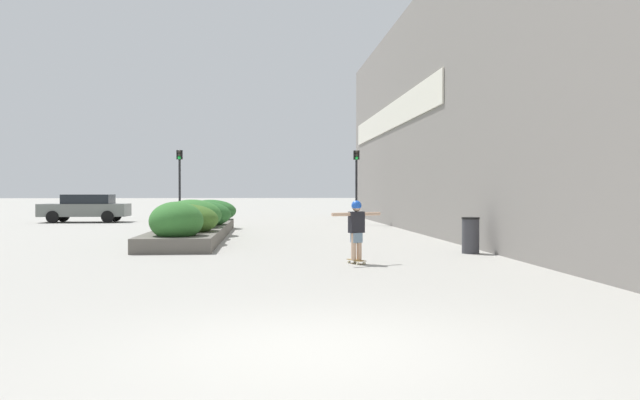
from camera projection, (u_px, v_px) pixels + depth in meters
ground_plane at (315, 350)px, 6.41m from camera, size 300.00×300.00×0.00m
building_wall_right at (454, 100)px, 20.64m from camera, size 0.67×40.45×9.36m
planter_box at (196, 220)px, 22.22m from camera, size 2.28×12.29×1.36m
skateboard at (356, 261)px, 14.04m from camera, size 0.40×0.59×0.09m
skateboarder at (356, 224)px, 14.03m from camera, size 1.18×0.56×1.34m
trash_bin at (471, 235)px, 16.40m from camera, size 0.47×0.47×0.95m
car_leftmost at (443, 205)px, 39.10m from camera, size 4.40×1.90×1.52m
car_center_left at (86, 208)px, 33.03m from camera, size 4.46×1.91×1.47m
traffic_light_left at (180, 174)px, 30.49m from camera, size 0.28×0.30×3.66m
traffic_light_right at (356, 174)px, 30.74m from camera, size 0.28×0.30×3.66m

